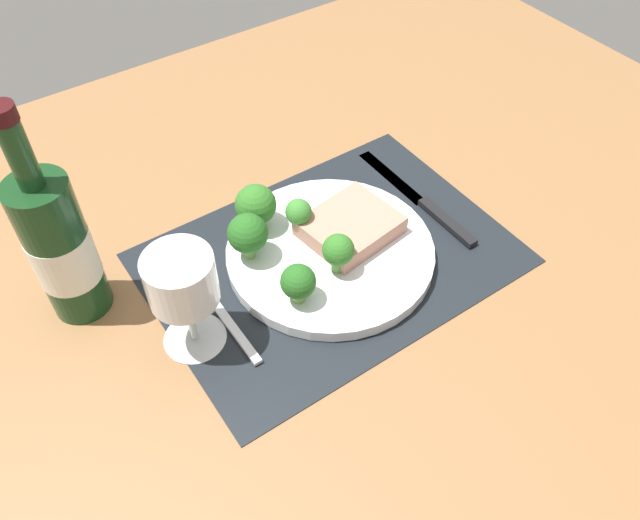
{
  "coord_description": "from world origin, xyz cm",
  "views": [
    {
      "loc": [
        -31.73,
        -43.81,
        59.97
      ],
      "look_at": [
        -2.16,
        -0.9,
        1.9
      ],
      "focal_mm": 36.2,
      "sensor_mm": 36.0,
      "label": 1
    }
  ],
  "objects_px": {
    "wine_bottle": "(60,247)",
    "plate": "(330,252)",
    "steak": "(350,226)",
    "fork": "(215,304)",
    "knife": "(425,203)",
    "wine_glass": "(182,285)"
  },
  "relations": [
    {
      "from": "plate",
      "to": "wine_glass",
      "type": "relative_size",
      "value": 1.95
    },
    {
      "from": "wine_bottle",
      "to": "wine_glass",
      "type": "height_order",
      "value": "wine_bottle"
    },
    {
      "from": "fork",
      "to": "wine_bottle",
      "type": "height_order",
      "value": "wine_bottle"
    },
    {
      "from": "steak",
      "to": "fork",
      "type": "bearing_deg",
      "value": 177.9
    },
    {
      "from": "wine_bottle",
      "to": "wine_glass",
      "type": "relative_size",
      "value": 2.08
    },
    {
      "from": "plate",
      "to": "steak",
      "type": "xyz_separation_m",
      "value": [
        0.04,
        0.01,
        0.02
      ]
    },
    {
      "from": "knife",
      "to": "wine_glass",
      "type": "height_order",
      "value": "wine_glass"
    },
    {
      "from": "knife",
      "to": "wine_bottle",
      "type": "xyz_separation_m",
      "value": [
        -0.44,
        0.1,
        0.09
      ]
    },
    {
      "from": "steak",
      "to": "knife",
      "type": "distance_m",
      "value": 0.13
    },
    {
      "from": "wine_bottle",
      "to": "wine_glass",
      "type": "bearing_deg",
      "value": -55.14
    },
    {
      "from": "knife",
      "to": "fork",
      "type": "bearing_deg",
      "value": 179.3
    },
    {
      "from": "plate",
      "to": "fork",
      "type": "relative_size",
      "value": 1.34
    },
    {
      "from": "knife",
      "to": "wine_glass",
      "type": "distance_m",
      "value": 0.37
    },
    {
      "from": "wine_bottle",
      "to": "fork",
      "type": "bearing_deg",
      "value": -36.76
    },
    {
      "from": "plate",
      "to": "fork",
      "type": "bearing_deg",
      "value": 174.75
    },
    {
      "from": "wine_glass",
      "to": "wine_bottle",
      "type": "bearing_deg",
      "value": 124.86
    },
    {
      "from": "steak",
      "to": "fork",
      "type": "distance_m",
      "value": 0.19
    },
    {
      "from": "wine_bottle",
      "to": "steak",
      "type": "bearing_deg",
      "value": -17.63
    },
    {
      "from": "steak",
      "to": "wine_bottle",
      "type": "xyz_separation_m",
      "value": [
        -0.31,
        0.1,
        0.07
      ]
    },
    {
      "from": "plate",
      "to": "fork",
      "type": "distance_m",
      "value": 0.16
    },
    {
      "from": "fork",
      "to": "plate",
      "type": "bearing_deg",
      "value": -8.3
    },
    {
      "from": "wine_bottle",
      "to": "plate",
      "type": "bearing_deg",
      "value": -21.01
    }
  ]
}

